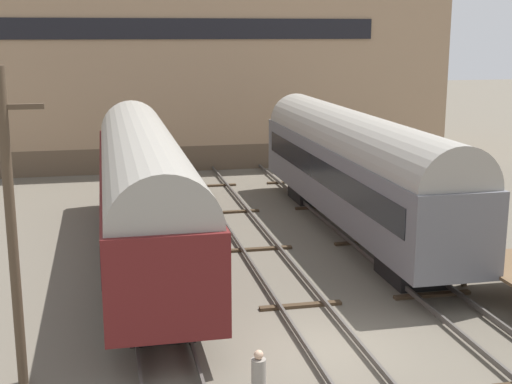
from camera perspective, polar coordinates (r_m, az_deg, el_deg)
name	(u,v)px	position (r m, az deg, el deg)	size (l,w,h in m)	color
ground_plane	(331,348)	(19.69, 6.00, -12.32)	(200.00, 200.00, 0.00)	#60594C
track_left	(167,359)	(18.84, -7.15, -13.09)	(2.60, 60.00, 0.26)	#4C4742
track_middle	(331,343)	(19.63, 6.01, -11.95)	(2.60, 60.00, 0.26)	#4C4742
track_right	(480,329)	(21.32, 17.49, -10.43)	(2.60, 60.00, 0.26)	#4C4742
train_car_grey	(354,165)	(29.90, 7.81, 2.19)	(2.93, 18.71, 5.11)	black
train_car_maroon	(144,185)	(25.99, -8.98, 0.52)	(3.08, 18.94, 5.11)	black
person_worker	(259,378)	(15.96, 0.21, -14.66)	(0.32, 0.32, 1.62)	#282833
utility_pole	(11,226)	(17.31, -18.99, -2.56)	(1.80, 0.24, 7.59)	#473828
warehouse_building	(159,41)	(49.68, -7.80, 11.89)	(35.75, 13.93, 15.43)	brown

